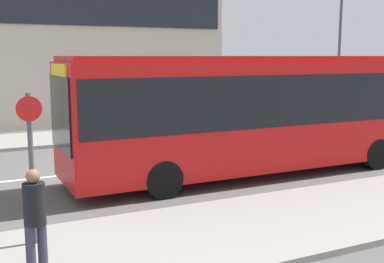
{
  "coord_description": "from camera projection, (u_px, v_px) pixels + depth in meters",
  "views": [
    {
      "loc": [
        -4.24,
        -14.09,
        3.49
      ],
      "look_at": [
        1.66,
        -1.96,
        1.37
      ],
      "focal_mm": 45.0,
      "sensor_mm": 36.0,
      "label": 1
    }
  ],
  "objects": [
    {
      "name": "city_bus",
      "position": [
        259.0,
        107.0,
        14.18
      ],
      "size": [
        11.57,
        2.63,
        3.49
      ],
      "rotation": [
        0.0,
        0.0,
        -0.02
      ],
      "color": "red",
      "rests_on": "ground_plane"
    },
    {
      "name": "parked_car_0",
      "position": [
        332.0,
        117.0,
        22.64
      ],
      "size": [
        4.53,
        1.8,
        1.39
      ],
      "color": "maroon",
      "rests_on": "ground_plane"
    },
    {
      "name": "sidewalk_far",
      "position": [
        73.0,
        137.0,
        20.43
      ],
      "size": [
        44.0,
        3.5,
        0.13
      ],
      "color": "gray",
      "rests_on": "ground_plane"
    },
    {
      "name": "sidewalk_near",
      "position": [
        212.0,
        234.0,
        9.33
      ],
      "size": [
        44.0,
        3.5,
        0.13
      ],
      "color": "gray",
      "rests_on": "ground_plane"
    },
    {
      "name": "street_lamp",
      "position": [
        340.0,
        43.0,
        24.54
      ],
      "size": [
        0.36,
        0.36,
        6.58
      ],
      "color": "#4C4C51",
      "rests_on": "sidewalk_far"
    },
    {
      "name": "lane_centerline",
      "position": [
        116.0,
        170.0,
        14.89
      ],
      "size": [
        41.8,
        0.16,
        0.01
      ],
      "color": "silver",
      "rests_on": "ground_plane"
    },
    {
      "name": "pedestrian_near_stop",
      "position": [
        35.0,
        214.0,
        7.46
      ],
      "size": [
        0.34,
        0.34,
        1.64
      ],
      "rotation": [
        0.0,
        0.0,
        0.32
      ],
      "color": "#383347",
      "rests_on": "sidewalk_near"
    },
    {
      "name": "bus_stop_sign",
      "position": [
        31.0,
        157.0,
        8.47
      ],
      "size": [
        0.44,
        0.12,
        2.73
      ],
      "color": "#4C4C51",
      "rests_on": "sidewalk_near"
    },
    {
      "name": "ground_plane",
      "position": [
        116.0,
        170.0,
        14.89
      ],
      "size": [
        120.0,
        120.0,
        0.0
      ],
      "primitive_type": "plane",
      "color": "#595654"
    }
  ]
}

